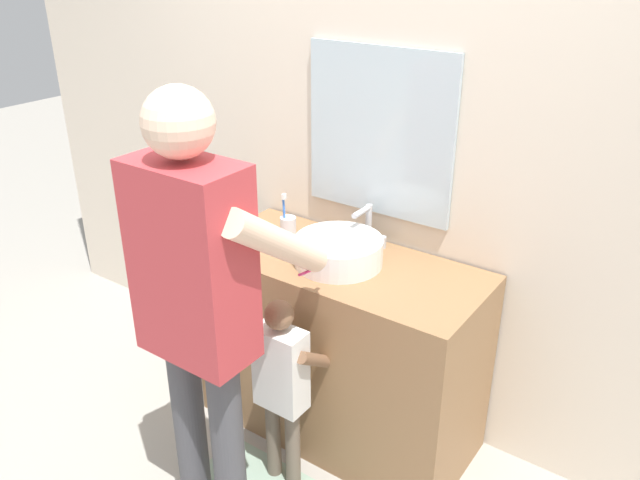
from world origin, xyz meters
name	(u,v)px	position (x,y,z in m)	size (l,w,h in m)	color
ground_plane	(300,464)	(0.00, 0.00, 0.00)	(14.00, 14.00, 0.00)	#9E998E
back_wall	(385,127)	(0.00, 0.62, 1.35)	(4.40, 0.10, 2.70)	beige
vanity_cabinet	(340,348)	(0.00, 0.30, 0.43)	(1.20, 0.54, 0.86)	olive
sink_basin	(339,251)	(0.00, 0.28, 0.92)	(0.36, 0.36, 0.11)	white
faucet	(367,227)	(0.00, 0.50, 0.94)	(0.18, 0.14, 0.18)	#B7BABF
toothbrush_cup	(288,227)	(-0.32, 0.36, 0.91)	(0.07, 0.07, 0.21)	silver
child_toddler	(282,379)	(0.00, -0.10, 0.52)	(0.27, 0.27, 0.87)	#6B5B4C
adult_parent	(198,289)	(-0.11, -0.38, 1.01)	(0.52, 0.55, 1.69)	#47474C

